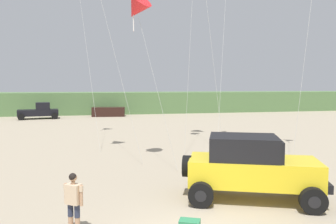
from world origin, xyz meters
The scene contains 6 objects.
dune_ridge centered at (-5.56, 41.86, 1.52)m, with size 90.00×7.83×3.04m, color #567A47.
jeep centered at (2.65, 2.50, 1.20)m, with size 5.00×3.79×2.26m.
person_watching centered at (-3.25, 1.07, 0.94)m, with size 0.54×0.45×1.67m.
distant_pickup centered at (-9.43, 34.27, 0.94)m, with size 4.84×3.02×1.98m.
distant_sedan centered at (-1.10, 35.81, 0.60)m, with size 4.20×1.70×1.20m, color black.
kite_black_sled centered at (-0.57, 8.89, 7.88)m, with size 2.45×2.99×8.78m.
Camera 1 is at (-2.59, -7.96, 4.00)m, focal length 35.26 mm.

